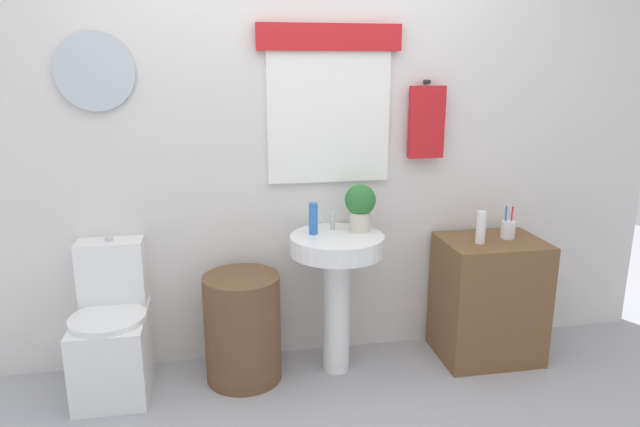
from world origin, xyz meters
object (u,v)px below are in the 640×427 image
(pedestal_sink, at_px, (337,270))
(laundry_hamper, at_px, (243,328))
(soap_bottle, at_px, (313,219))
(potted_plant, at_px, (360,204))
(wooden_cabinet, at_px, (488,299))
(toilet, at_px, (113,334))
(lotion_bottle, at_px, (481,227))
(toothbrush_cup, at_px, (508,229))

(pedestal_sink, bearing_deg, laundry_hamper, -180.00)
(soap_bottle, xyz_separation_m, potted_plant, (0.26, 0.01, 0.06))
(pedestal_sink, xyz_separation_m, wooden_cabinet, (0.90, -0.00, -0.23))
(potted_plant, bearing_deg, laundry_hamper, -174.79)
(toilet, xyz_separation_m, wooden_cabinet, (2.10, -0.03, 0.05))
(soap_bottle, xyz_separation_m, lotion_bottle, (0.92, -0.09, -0.07))
(pedestal_sink, distance_m, potted_plant, 0.38)
(toilet, bearing_deg, potted_plant, 1.11)
(potted_plant, bearing_deg, toilet, -178.89)
(toilet, relative_size, pedestal_sink, 1.01)
(pedestal_sink, relative_size, toothbrush_cup, 4.28)
(wooden_cabinet, xyz_separation_m, potted_plant, (-0.76, 0.06, 0.58))
(laundry_hamper, relative_size, potted_plant, 2.29)
(pedestal_sink, height_order, lotion_bottle, lotion_bottle)
(toothbrush_cup, bearing_deg, laundry_hamper, -179.24)
(toilet, height_order, toothbrush_cup, toothbrush_cup)
(soap_bottle, bearing_deg, pedestal_sink, -22.62)
(lotion_bottle, bearing_deg, wooden_cabinet, 22.01)
(laundry_hamper, height_order, pedestal_sink, pedestal_sink)
(wooden_cabinet, relative_size, lotion_bottle, 3.94)
(toothbrush_cup, bearing_deg, wooden_cabinet, -168.41)
(wooden_cabinet, xyz_separation_m, toothbrush_cup, (0.10, 0.02, 0.41))
(pedestal_sink, relative_size, wooden_cabinet, 1.11)
(wooden_cabinet, bearing_deg, soap_bottle, 177.20)
(potted_plant, xyz_separation_m, lotion_bottle, (0.66, -0.10, -0.14))
(toilet, bearing_deg, laundry_hamper, -2.88)
(laundry_hamper, bearing_deg, toilet, 177.12)
(toilet, bearing_deg, lotion_bottle, -2.12)
(potted_plant, xyz_separation_m, toothbrush_cup, (0.86, -0.04, -0.17))
(lotion_bottle, height_order, toothbrush_cup, toothbrush_cup)
(toothbrush_cup, bearing_deg, potted_plant, 177.37)
(wooden_cabinet, height_order, potted_plant, potted_plant)
(laundry_hamper, relative_size, toothbrush_cup, 3.21)
(wooden_cabinet, distance_m, lotion_bottle, 0.46)
(wooden_cabinet, bearing_deg, laundry_hamper, 180.00)
(toilet, height_order, pedestal_sink, toilet)
(potted_plant, bearing_deg, wooden_cabinet, -4.49)
(pedestal_sink, xyz_separation_m, potted_plant, (0.14, 0.06, 0.35))
(potted_plant, bearing_deg, soap_bottle, -177.80)
(toilet, distance_m, lotion_bottle, 2.06)
(toilet, height_order, soap_bottle, soap_bottle)
(lotion_bottle, xyz_separation_m, toothbrush_cup, (0.20, 0.06, -0.04))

